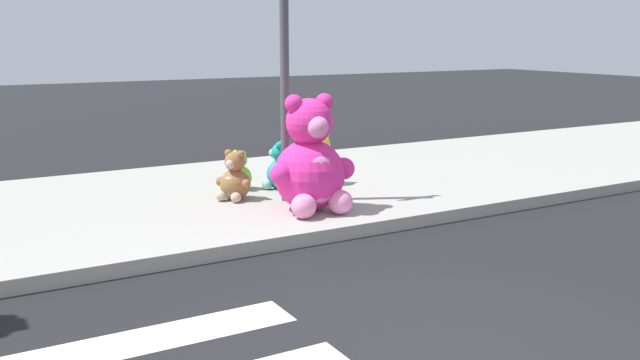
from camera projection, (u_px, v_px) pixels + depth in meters
sidewalk at (188, 202)px, 8.81m from camera, size 28.00×4.40×0.15m
sign_pole at (285, 62)px, 8.24m from camera, size 0.56×0.11×3.20m
plush_pink_large at (311, 165)px, 7.99m from camera, size 1.05×0.93×1.36m
plush_brown at (234, 180)px, 8.58m from camera, size 0.45×0.44×0.63m
plush_yellow at (318, 163)px, 9.47m from camera, size 0.56×0.51×0.73m
plush_lime at (239, 174)px, 9.15m from camera, size 0.37×0.38×0.52m
plush_teal at (280, 169)px, 9.20m from camera, size 0.46×0.46×0.64m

